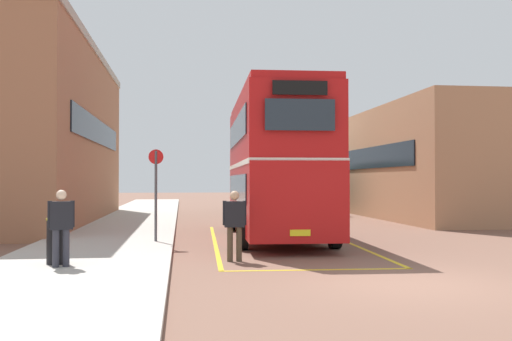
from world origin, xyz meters
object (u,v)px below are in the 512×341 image
Objects in this scene: double_decker_bus at (275,163)px; single_deck_bus at (292,185)px; pedestrian_waiting_near at (61,223)px; pedestrian_boarding at (235,221)px; bus_stop_sign at (156,186)px; litter_bin at (57,241)px.

single_deck_bus is at bearing 77.42° from double_decker_bus.
pedestrian_waiting_near is (-9.23, -22.99, -0.58)m from single_deck_bus.
pedestrian_boarding is at bearing -108.93° from double_decker_bus.
double_decker_bus is 16.63m from single_deck_bus.
bus_stop_sign is at bearing -112.61° from single_deck_bus.
pedestrian_boarding is at bearing 13.10° from litter_bin.
bus_stop_sign is at bearing 67.12° from litter_bin.
pedestrian_waiting_near is at bearing -129.61° from double_decker_bus.
pedestrian_waiting_near is at bearing -109.16° from bus_stop_sign.
double_decker_bus is 5.91m from pedestrian_boarding.
single_deck_bus reaches higher than pedestrian_waiting_near.
litter_bin is at bearing -166.90° from pedestrian_boarding.
double_decker_bus is at bearing 71.07° from pedestrian_boarding.
bus_stop_sign is (-3.87, -1.78, -0.74)m from double_decker_bus.
single_deck_bus reaches higher than pedestrian_boarding.
bus_stop_sign is at bearing -155.30° from double_decker_bus.
litter_bin is at bearing -112.88° from bus_stop_sign.
single_deck_bus reaches higher than litter_bin.
single_deck_bus is 5.23× the size of pedestrian_waiting_near.
pedestrian_boarding is 4.00m from pedestrian_waiting_near.
pedestrian_boarding is 0.62× the size of bus_stop_sign.
single_deck_bus is 24.44m from litter_bin.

